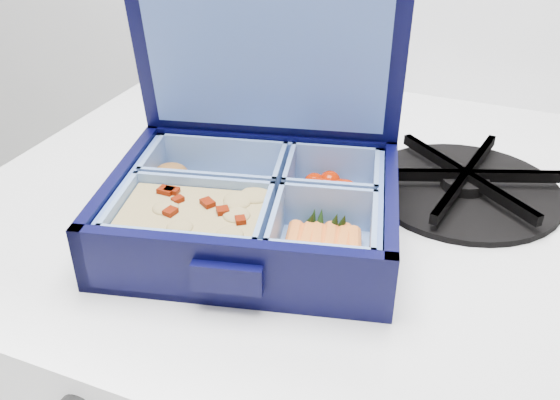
% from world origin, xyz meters
% --- Properties ---
extents(bento_box, '(0.29, 0.25, 0.06)m').
position_xyz_m(bento_box, '(-0.25, 1.52, 1.02)').
color(bento_box, black).
rests_on(bento_box, stove).
extents(burner_grate, '(0.25, 0.25, 0.03)m').
position_xyz_m(burner_grate, '(-0.09, 1.67, 1.00)').
color(burner_grate, black).
rests_on(burner_grate, stove).
extents(burner_grate_rear, '(0.16, 0.16, 0.02)m').
position_xyz_m(burner_grate_rear, '(-0.34, 1.81, 1.00)').
color(burner_grate_rear, black).
rests_on(burner_grate_rear, stove).
extents(fork, '(0.09, 0.18, 0.01)m').
position_xyz_m(fork, '(-0.24, 1.66, 0.99)').
color(fork, silver).
rests_on(fork, stove).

